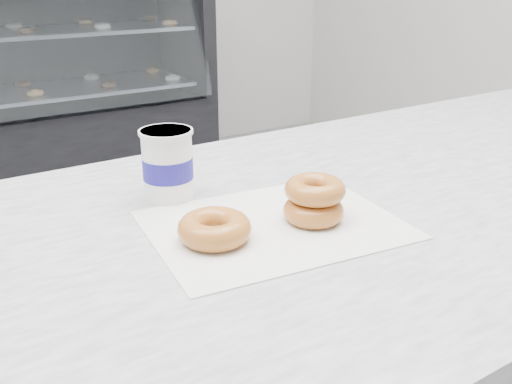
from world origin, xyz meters
The scene contains 4 objects.
wax_paper centered at (-0.03, -0.62, 0.90)m, with size 0.34×0.26×0.00m, color silver.
donut_single centered at (-0.12, -0.62, 0.92)m, with size 0.10×0.10×0.03m, color #BA6B33.
donut_stack centered at (0.03, -0.64, 0.93)m, with size 0.12×0.12×0.06m.
coffee_cup centered at (-0.11, -0.45, 0.96)m, with size 0.09×0.09×0.11m.
Camera 1 is at (-0.44, -1.21, 1.24)m, focal length 40.00 mm.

